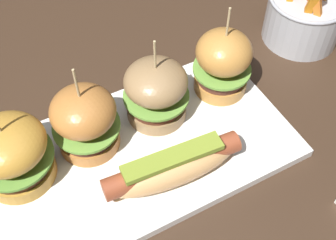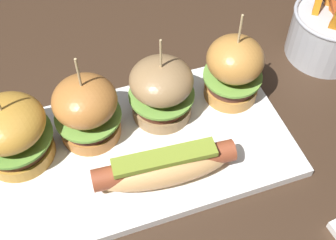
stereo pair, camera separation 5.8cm
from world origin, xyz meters
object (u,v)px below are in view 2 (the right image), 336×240
at_px(platter_main, 140,149).
at_px(slider_center_left, 87,110).
at_px(slider_far_right, 234,69).
at_px(fries_bucket, 330,31).
at_px(slider_center_right, 161,90).
at_px(hot_dog, 165,166).
at_px(slider_far_left, 12,133).

height_order(platter_main, slider_center_left, slider_center_left).
height_order(platter_main, slider_far_right, slider_far_right).
bearing_deg(slider_far_right, fries_bucket, 13.37).
height_order(slider_center_right, fries_bucket, slider_center_right).
relative_size(slider_center_right, fries_bucket, 0.97).
distance_m(platter_main, slider_center_left, 0.09).
bearing_deg(slider_far_right, slider_center_left, -179.25).
xyz_separation_m(slider_center_right, slider_far_right, (0.11, 0.00, 0.00)).
distance_m(slider_far_right, fries_bucket, 0.20).
relative_size(platter_main, slider_far_right, 2.80).
relative_size(platter_main, slider_center_right, 2.99).
relative_size(slider_far_right, fries_bucket, 1.04).
relative_size(platter_main, slider_center_left, 2.91).
bearing_deg(slider_center_right, fries_bucket, 8.68).
distance_m(hot_dog, slider_center_left, 0.13).
relative_size(hot_dog, slider_far_right, 1.25).
bearing_deg(platter_main, slider_far_right, 16.89).
bearing_deg(slider_center_left, fries_bucket, 6.82).
height_order(slider_far_left, slider_center_left, slider_center_left).
height_order(slider_far_right, fries_bucket, slider_far_right).
relative_size(slider_far_left, slider_center_left, 0.98).
bearing_deg(slider_center_left, slider_center_right, 1.44).
bearing_deg(hot_dog, fries_bucket, 24.41).
height_order(hot_dog, slider_far_left, slider_far_left).
relative_size(platter_main, slider_far_left, 2.97).
bearing_deg(slider_far_left, slider_center_right, 1.93).
xyz_separation_m(hot_dog, slider_center_right, (0.03, 0.10, 0.02)).
relative_size(hot_dog, slider_center_left, 1.30).
bearing_deg(fries_bucket, slider_far_left, -174.03).
bearing_deg(hot_dog, slider_center_right, 73.42).
distance_m(platter_main, slider_far_left, 0.17).
relative_size(slider_far_left, fries_bucket, 0.98).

